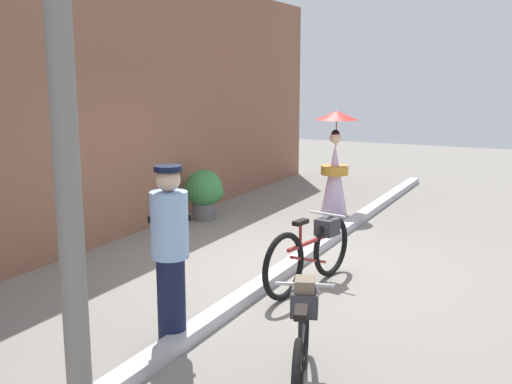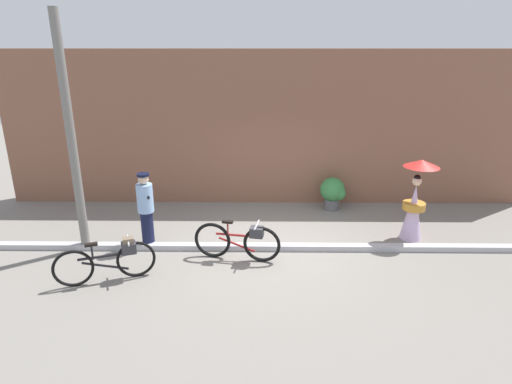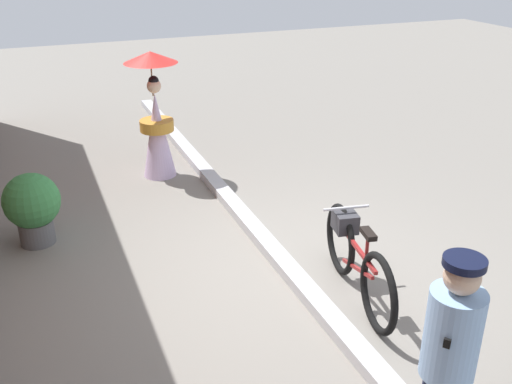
{
  "view_description": "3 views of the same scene",
  "coord_description": "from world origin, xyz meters",
  "px_view_note": "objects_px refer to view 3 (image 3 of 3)",
  "views": [
    {
      "loc": [
        -6.94,
        -2.93,
        2.41
      ],
      "look_at": [
        0.05,
        0.6,
        0.92
      ],
      "focal_mm": 42.39,
      "sensor_mm": 36.0,
      "label": 1
    },
    {
      "loc": [
        -0.19,
        -8.35,
        4.17
      ],
      "look_at": [
        -0.29,
        0.42,
        1.15
      ],
      "focal_mm": 30.43,
      "sensor_mm": 36.0,
      "label": 2
    },
    {
      "loc": [
        -4.8,
        2.3,
        3.35
      ],
      "look_at": [
        0.33,
        0.23,
        0.85
      ],
      "focal_mm": 40.74,
      "sensor_mm": 36.0,
      "label": 3
    }
  ],
  "objects_px": {
    "bicycle_near_officer": "(356,258)",
    "potted_plant_by_door": "(33,205)",
    "person_officer": "(447,365)",
    "person_with_parasol": "(156,117)"
  },
  "relations": [
    {
      "from": "bicycle_near_officer",
      "to": "potted_plant_by_door",
      "type": "bearing_deg",
      "value": 50.99
    },
    {
      "from": "bicycle_near_officer",
      "to": "person_officer",
      "type": "bearing_deg",
      "value": 163.75
    },
    {
      "from": "bicycle_near_officer",
      "to": "person_officer",
      "type": "xyz_separation_m",
      "value": [
        -1.99,
        0.58,
        0.46
      ]
    },
    {
      "from": "bicycle_near_officer",
      "to": "person_officer",
      "type": "relative_size",
      "value": 1.07
    },
    {
      "from": "person_officer",
      "to": "person_with_parasol",
      "type": "bearing_deg",
      "value": 4.82
    },
    {
      "from": "bicycle_near_officer",
      "to": "person_with_parasol",
      "type": "distance_m",
      "value": 3.99
    },
    {
      "from": "person_officer",
      "to": "person_with_parasol",
      "type": "xyz_separation_m",
      "value": [
        5.81,
        0.49,
        0.02
      ]
    },
    {
      "from": "bicycle_near_officer",
      "to": "potted_plant_by_door",
      "type": "relative_size",
      "value": 2.04
    },
    {
      "from": "person_officer",
      "to": "potted_plant_by_door",
      "type": "bearing_deg",
      "value": 27.96
    },
    {
      "from": "potted_plant_by_door",
      "to": "person_officer",
      "type": "bearing_deg",
      "value": -152.04
    }
  ]
}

